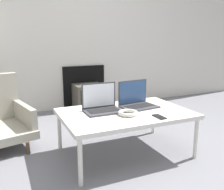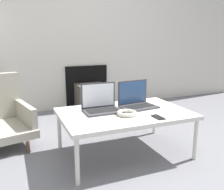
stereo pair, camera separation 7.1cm
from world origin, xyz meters
TOP-DOWN VIEW (x-y plane):
  - ground_plane at (0.00, 0.00)m, footprint 14.00×14.00m
  - wall_back at (0.00, 2.14)m, footprint 7.00×0.08m
  - table at (0.00, 0.37)m, footprint 1.16×0.77m
  - laptop_left at (-0.19, 0.48)m, footprint 0.34×0.24m
  - laptop_right at (0.18, 0.48)m, footprint 0.36×0.28m
  - headphones at (-0.02, 0.27)m, footprint 0.18×0.18m
  - phone at (0.19, 0.10)m, footprint 0.06×0.14m
  - tv at (0.16, 1.91)m, footprint 0.42×0.37m

SIDE VIEW (x-z plane):
  - ground_plane at x=0.00m, z-range 0.00..0.00m
  - tv at x=0.16m, z-range 0.00..0.40m
  - table at x=0.00m, z-range 0.18..0.59m
  - phone at x=0.19m, z-range 0.41..0.42m
  - headphones at x=-0.02m, z-range 0.41..0.45m
  - laptop_left at x=-0.19m, z-range 0.34..0.60m
  - laptop_right at x=0.18m, z-range 0.34..0.60m
  - wall_back at x=0.00m, z-range -0.01..2.59m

